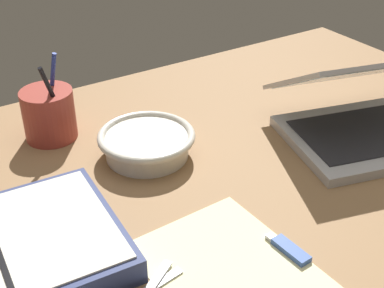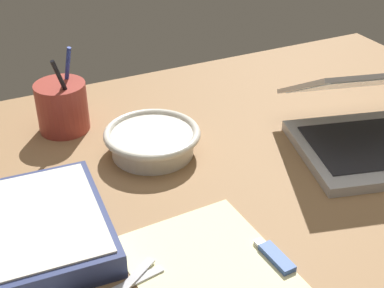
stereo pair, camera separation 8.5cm
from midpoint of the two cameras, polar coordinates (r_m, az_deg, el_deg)
name	(u,v)px [view 1 (the left image)]	position (r cm, az deg, el deg)	size (l,w,h in cm)	color
desk_top	(225,200)	(86.11, 0.66, -6.12)	(140.00, 100.00, 2.00)	#936D47
laptop	(369,113)	(103.07, 16.18, 3.14)	(36.96, 33.98, 17.52)	#B7B7BC
bowl	(147,143)	(94.50, -7.43, 0.06)	(17.20, 17.20, 4.71)	silver
pen_cup	(49,114)	(103.00, -17.32, 3.00)	(9.59, 9.59, 15.92)	#9E382D
paper_sheet_front	(238,277)	(72.09, 1.49, -14.11)	(19.57, 28.23, 0.16)	#F4EFB2
usb_drive	(288,250)	(75.56, 6.98, -11.33)	(2.37, 7.29, 1.00)	#33519E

